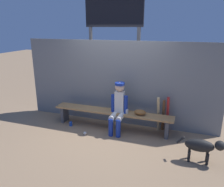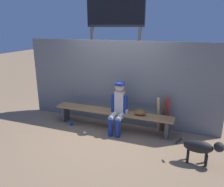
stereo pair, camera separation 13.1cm
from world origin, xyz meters
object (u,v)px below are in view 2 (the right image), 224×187
Objects in this scene: dog at (201,147)px; bat_wood_natural at (158,114)px; player_seated at (118,106)px; baseball at (85,133)px; scoreboard at (117,25)px; dugout_bench at (112,114)px; bat_wood_dark at (163,116)px; cup_on_bench at (126,111)px; cup_on_ground at (71,123)px; bat_aluminum_red at (168,115)px; baseball_glove at (140,113)px.

bat_wood_natural is at bearing 132.76° from dog.
dog is (1.86, -0.70, -0.32)m from player_seated.
dog is (2.54, -0.27, 0.30)m from baseball.
player_seated is 0.33× the size of scoreboard.
player_seated is 1.01m from baseball.
bat_wood_natural is 1.80m from baseball.
player_seated is 1.36× the size of bat_wood_natural.
dugout_bench is 1.24m from bat_wood_dark.
cup_on_bench is (-0.72, -0.25, 0.07)m from bat_wood_natural.
player_seated reaches higher than dugout_bench.
dugout_bench is 0.80m from baseball.
bat_wood_dark is 1.38m from dog.
bat_wood_dark is at bearing 12.50° from cup_on_ground.
bat_aluminum_red is at bearing 12.02° from cup_on_ground.
scoreboard is (-1.45, 1.10, 2.03)m from bat_wood_natural.
player_seated is at bearing -159.44° from bat_wood_natural.
cup_on_bench is (-0.32, -0.02, -0.01)m from baseball_glove.
baseball_glove is (0.70, 0.00, 0.15)m from dugout_bench.
scoreboard is 3.86m from dog.
cup_on_ground is 0.03× the size of scoreboard.
cup_on_ground is (-2.35, -0.50, -0.39)m from bat_aluminum_red.
baseball is at bearing -94.13° from scoreboard.
bat_aluminum_red is 1.32m from dog.
bat_wood_dark reaches higher than cup_on_bench.
baseball_glove is 0.47m from bat_wood_natural.
baseball is 0.67× the size of cup_on_ground.
scoreboard is at bearing 104.90° from dugout_bench.
baseball_glove is at bearing 24.47° from baseball.
bat_wood_natural is 0.76m from cup_on_bench.
scoreboard is at bearing 138.39° from dog.
dog is at bearing -25.06° from cup_on_bench.
bat_wood_dark is 2.33m from cup_on_ground.
scoreboard is (-1.56, 1.05, 2.07)m from bat_wood_dark.
dugout_bench is at bearing -167.18° from bat_wood_dark.
bat_wood_dark is (1.01, 0.38, -0.25)m from player_seated.
dugout_bench is 0.83× the size of scoreboard.
bat_aluminum_red is at bearing 11.93° from dugout_bench.
bat_wood_natural is 0.13m from bat_wood_dark.
bat_wood_natural is 0.25× the size of scoreboard.
baseball is 2.57m from dog.
bat_aluminum_red is 1.06× the size of dog.
cup_on_bench is at bearing -61.65° from scoreboard.
baseball_glove is at bearing 7.34° from cup_on_ground.
baseball_glove is at bearing 0.00° from dugout_bench.
bat_wood_dark reaches higher than dugout_bench.
cup_on_ground is (-2.25, -0.50, -0.35)m from bat_wood_dark.
player_seated is at bearing 32.23° from baseball.
dugout_bench reaches higher than cup_on_ground.
bat_wood_natural is 0.22m from bat_aluminum_red.
bat_aluminum_red is at bearing 19.09° from player_seated.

